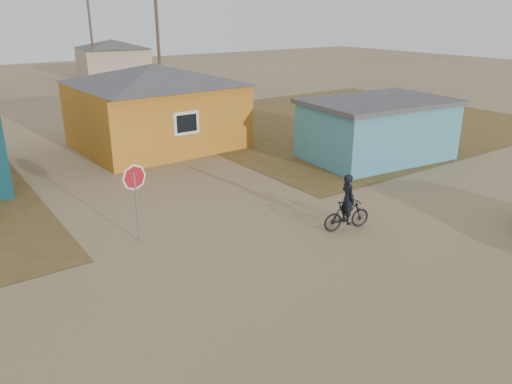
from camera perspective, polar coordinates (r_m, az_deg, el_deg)
ground at (r=12.46m, az=6.15°, el=-10.01°), size 120.00×120.00×0.00m
grass_ne at (r=30.51m, az=9.94°, el=8.05°), size 20.00×18.00×0.00m
house_yellow at (r=24.41m, az=-11.37°, el=9.77°), size 7.72×6.76×3.90m
shed_turquoise at (r=22.69m, az=13.63°, el=7.04°), size 6.71×4.93×2.60m
house_beige_east at (r=51.17m, az=-16.01°, el=14.48°), size 6.95×6.05×3.60m
utility_pole_near at (r=33.05m, az=-11.09°, el=16.14°), size 1.40×0.20×8.00m
utility_pole_far at (r=48.33m, az=-18.31°, el=16.69°), size 1.40×0.20×8.00m
stop_sign at (r=14.08m, az=-13.68°, el=0.79°), size 0.74×0.20×2.30m
cyclist at (r=15.09m, az=10.37°, el=-2.00°), size 1.60×0.76×1.74m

